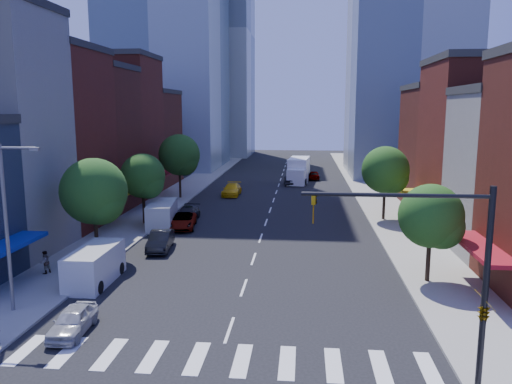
# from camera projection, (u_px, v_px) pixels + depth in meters

# --- Properties ---
(ground) EXTENTS (220.00, 220.00, 0.00)m
(ground) POSITION_uv_depth(u_px,v_px,m) (229.00, 330.00, 24.95)
(ground) COLOR black
(ground) RESTS_ON ground
(sidewalk_left) EXTENTS (5.00, 120.00, 0.15)m
(sidewalk_left) POSITION_uv_depth(u_px,v_px,m) (180.00, 192.00, 65.39)
(sidewalk_left) COLOR gray
(sidewalk_left) RESTS_ON ground
(sidewalk_right) EXTENTS (5.00, 120.00, 0.15)m
(sidewalk_right) POSITION_uv_depth(u_px,v_px,m) (374.00, 196.00, 63.02)
(sidewalk_right) COLOR gray
(sidewalk_right) RESTS_ON ground
(crosswalk) EXTENTS (19.00, 3.00, 0.01)m
(crosswalk) POSITION_uv_depth(u_px,v_px,m) (219.00, 359.00, 22.01)
(crosswalk) COLOR silver
(crosswalk) RESTS_ON ground
(bldg_left_2) EXTENTS (12.00, 9.00, 16.00)m
(bldg_left_2) POSITION_uv_depth(u_px,v_px,m) (35.00, 141.00, 45.75)
(bldg_left_2) COLOR maroon
(bldg_left_2) RESTS_ON ground
(bldg_left_3) EXTENTS (12.00, 8.00, 15.00)m
(bldg_left_3) POSITION_uv_depth(u_px,v_px,m) (77.00, 141.00, 54.17)
(bldg_left_3) COLOR #562015
(bldg_left_3) RESTS_ON ground
(bldg_left_4) EXTENTS (12.00, 9.00, 17.00)m
(bldg_left_4) POSITION_uv_depth(u_px,v_px,m) (107.00, 128.00, 62.35)
(bldg_left_4) COLOR maroon
(bldg_left_4) RESTS_ON ground
(bldg_left_5) EXTENTS (12.00, 10.00, 13.00)m
(bldg_left_5) POSITION_uv_depth(u_px,v_px,m) (134.00, 140.00, 72.01)
(bldg_left_5) COLOR #562015
(bldg_left_5) RESTS_ON ground
(bldg_right_2) EXTENTS (12.00, 10.00, 15.00)m
(bldg_right_2) POSITION_uv_depth(u_px,v_px,m) (497.00, 147.00, 45.28)
(bldg_right_2) COLOR maroon
(bldg_right_2) RESTS_ON ground
(bldg_right_3) EXTENTS (12.00, 10.00, 13.00)m
(bldg_right_3) POSITION_uv_depth(u_px,v_px,m) (462.00, 149.00, 55.26)
(bldg_right_3) COLOR #562015
(bldg_right_3) RESTS_ON ground
(tower_far_w) EXTENTS (18.00, 18.00, 56.00)m
(tower_far_w) POSITION_uv_depth(u_px,v_px,m) (212.00, 34.00, 115.29)
(tower_far_w) COLOR #9EA5AD
(tower_far_w) RESTS_ON ground
(traffic_signal) EXTENTS (7.24, 2.24, 8.00)m
(traffic_signal) POSITION_uv_depth(u_px,v_px,m) (470.00, 290.00, 18.90)
(traffic_signal) COLOR black
(traffic_signal) RESTS_ON sidewalk_right
(streetlight) EXTENTS (2.25, 0.25, 9.00)m
(streetlight) POSITION_uv_depth(u_px,v_px,m) (9.00, 218.00, 26.18)
(streetlight) COLOR slate
(streetlight) RESTS_ON sidewalk_left
(tree_left_near) EXTENTS (4.80, 4.80, 7.30)m
(tree_left_near) POSITION_uv_depth(u_px,v_px,m) (96.00, 194.00, 35.95)
(tree_left_near) COLOR black
(tree_left_near) RESTS_ON sidewalk_left
(tree_left_mid) EXTENTS (4.20, 4.20, 6.65)m
(tree_left_mid) POSITION_uv_depth(u_px,v_px,m) (144.00, 178.00, 46.80)
(tree_left_mid) COLOR black
(tree_left_mid) RESTS_ON sidewalk_left
(tree_left_far) EXTENTS (5.00, 5.00, 7.75)m
(tree_left_far) POSITION_uv_depth(u_px,v_px,m) (180.00, 156.00, 60.43)
(tree_left_far) COLOR black
(tree_left_far) RESTS_ON sidewalk_left
(tree_right_near) EXTENTS (4.00, 4.00, 6.20)m
(tree_right_near) POSITION_uv_depth(u_px,v_px,m) (433.00, 219.00, 30.93)
(tree_right_near) COLOR black
(tree_right_near) RESTS_ON sidewalk_right
(tree_right_far) EXTENTS (4.60, 4.60, 7.20)m
(tree_right_far) POSITION_uv_depth(u_px,v_px,m) (387.00, 172.00, 48.49)
(tree_right_far) COLOR black
(tree_right_far) RESTS_ON sidewalk_right
(parked_car_front) EXTENTS (1.79, 3.92, 1.30)m
(parked_car_front) POSITION_uv_depth(u_px,v_px,m) (73.00, 321.00, 24.49)
(parked_car_front) COLOR #A9A9AE
(parked_car_front) RESTS_ON ground
(parked_car_second) EXTENTS (2.05, 4.65, 1.49)m
(parked_car_second) POSITION_uv_depth(u_px,v_px,m) (160.00, 241.00, 38.97)
(parked_car_second) COLOR black
(parked_car_second) RESTS_ON ground
(parked_car_third) EXTENTS (2.91, 5.23, 1.38)m
(parked_car_third) POSITION_uv_depth(u_px,v_px,m) (183.00, 221.00, 46.06)
(parked_car_third) COLOR #999999
(parked_car_third) RESTS_ON ground
(parked_car_rear) EXTENTS (1.90, 4.64, 1.34)m
(parked_car_rear) POSITION_uv_depth(u_px,v_px,m) (188.00, 214.00, 49.23)
(parked_car_rear) COLOR black
(parked_car_rear) RESTS_ON ground
(cargo_van_near) EXTENTS (2.25, 5.38, 2.28)m
(cargo_van_near) POSITION_uv_depth(u_px,v_px,m) (94.00, 266.00, 31.41)
(cargo_van_near) COLOR silver
(cargo_van_near) RESTS_ON ground
(cargo_van_far) EXTENTS (2.91, 5.78, 2.36)m
(cargo_van_far) POSITION_uv_depth(u_px,v_px,m) (162.00, 215.00, 46.30)
(cargo_van_far) COLOR silver
(cargo_van_far) RESTS_ON ground
(taxi) EXTENTS (2.10, 5.15, 1.49)m
(taxi) POSITION_uv_depth(u_px,v_px,m) (232.00, 190.00, 63.44)
(taxi) COLOR yellow
(taxi) RESTS_ON ground
(traffic_car_oncoming) EXTENTS (1.77, 4.12, 1.32)m
(traffic_car_oncoming) POSITION_uv_depth(u_px,v_px,m) (289.00, 180.00, 72.17)
(traffic_car_oncoming) COLOR black
(traffic_car_oncoming) RESTS_ON ground
(traffic_car_far) EXTENTS (1.83, 4.12, 1.38)m
(traffic_car_far) POSITION_uv_depth(u_px,v_px,m) (314.00, 175.00, 77.66)
(traffic_car_far) COLOR #999999
(traffic_car_far) RESTS_ON ground
(box_truck) EXTENTS (3.42, 9.25, 3.65)m
(box_truck) POSITION_uv_depth(u_px,v_px,m) (299.00, 171.00, 74.59)
(box_truck) COLOR white
(box_truck) RESTS_ON ground
(pedestrian_far) EXTENTS (0.83, 0.92, 1.53)m
(pedestrian_far) POSITION_uv_depth(u_px,v_px,m) (45.00, 262.00, 32.93)
(pedestrian_far) COLOR #999999
(pedestrian_far) RESTS_ON sidewalk_left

